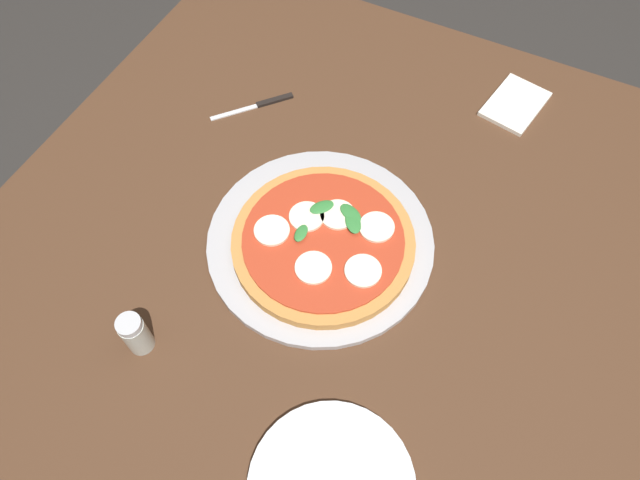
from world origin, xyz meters
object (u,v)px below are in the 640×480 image
Objects in this scene: pizza at (324,242)px; knife at (263,104)px; napkin at (515,104)px; dining_table at (324,264)px; serving_tray at (320,241)px; pepper_shaker at (135,334)px.

knife is at bearing 46.34° from pizza.
napkin is 1.01× the size of knife.
dining_table is 0.10m from serving_tray.
dining_table is 14.72× the size of pepper_shaker.
pizza is 0.31m from pepper_shaker.
dining_table is 0.35m from pepper_shaker.
napkin is at bearing -63.76° from knife.
dining_table is 3.94× the size of pizza.
dining_table is 3.13× the size of serving_tray.
pizza is at bearing -133.66° from knife.
pizza reaches higher than serving_tray.
serving_tray is 2.87× the size of knife.
pepper_shaker is (-0.50, -0.08, 0.04)m from knife.
pepper_shaker is (-0.27, 0.16, 0.03)m from serving_tray.
pepper_shaker is at bearing 151.11° from dining_table.
knife is at bearing 116.24° from napkin.
dining_table is at bearing -28.89° from pepper_shaker.
knife is at bearing 8.74° from pepper_shaker.
dining_table is 0.33m from knife.
pepper_shaker reaches higher than dining_table.
knife reaches higher than dining_table.
dining_table is at bearing 155.25° from napkin.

